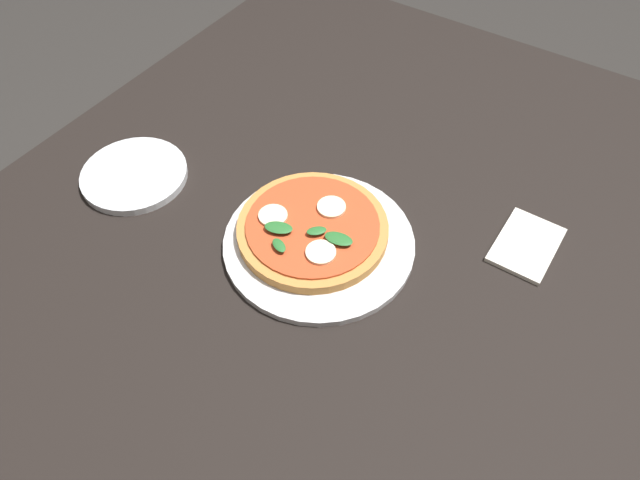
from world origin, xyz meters
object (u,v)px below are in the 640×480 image
pizza (312,228)px  plate_white (134,175)px  dining_table (314,272)px  serving_tray (320,242)px  napkin (526,245)px

pizza → plate_white: bearing=99.7°
dining_table → pizza: (0.01, 0.01, 0.11)m
serving_tray → pizza: size_ratio=1.26×
dining_table → napkin: napkin is taller
serving_tray → plate_white: 0.36m
dining_table → serving_tray: bearing=-73.9°
pizza → dining_table: bearing=-138.1°
dining_table → napkin: bearing=-58.1°
dining_table → plate_white: 0.36m
plate_white → serving_tray: bearing=-81.5°
napkin → pizza: bearing=120.3°
napkin → plate_white: bearing=109.9°
serving_tray → pizza: bearing=75.8°
dining_table → pizza: bearing=41.9°
plate_white → napkin: (0.23, -0.64, -0.00)m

